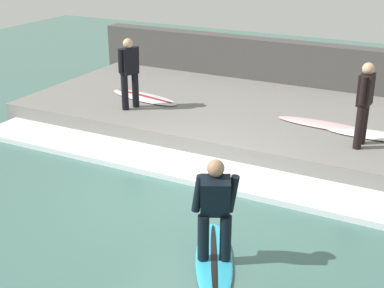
# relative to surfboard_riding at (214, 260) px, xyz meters

# --- Properties ---
(ground_plane) EXTENTS (28.00, 28.00, 0.00)m
(ground_plane) POSITION_rel_surfboard_riding_xyz_m (1.66, 1.36, -0.03)
(ground_plane) COLOR #426B60
(concrete_ledge) EXTENTS (4.40, 10.39, 0.39)m
(concrete_ledge) POSITION_rel_surfboard_riding_xyz_m (5.11, 1.36, 0.16)
(concrete_ledge) COLOR slate
(concrete_ledge) RESTS_ON ground_plane
(back_wall) EXTENTS (0.50, 10.91, 1.44)m
(back_wall) POSITION_rel_surfboard_riding_xyz_m (7.56, 1.36, 0.69)
(back_wall) COLOR #474442
(back_wall) RESTS_ON ground_plane
(wave_foam_crest) EXTENTS (1.06, 9.87, 0.11)m
(wave_foam_crest) POSITION_rel_surfboard_riding_xyz_m (2.38, 1.36, 0.02)
(wave_foam_crest) COLOR silver
(wave_foam_crest) RESTS_ON ground_plane
(surfboard_riding) EXTENTS (1.89, 1.26, 0.07)m
(surfboard_riding) POSITION_rel_surfboard_riding_xyz_m (0.00, 0.00, 0.00)
(surfboard_riding) COLOR #2DADD1
(surfboard_riding) RESTS_ON ground_plane
(surfer_riding) EXTENTS (0.51, 0.56, 1.42)m
(surfer_riding) POSITION_rel_surfboard_riding_xyz_m (-0.00, -0.00, 0.82)
(surfer_riding) COLOR black
(surfer_riding) RESTS_ON surfboard_riding
(surfer_waiting_near) EXTENTS (0.52, 0.24, 1.55)m
(surfer_waiting_near) POSITION_rel_surfboard_riding_xyz_m (4.01, -1.05, 1.23)
(surfer_waiting_near) COLOR black
(surfer_waiting_near) RESTS_ON concrete_ledge
(surfboard_waiting_near) EXTENTS (0.60, 1.90, 0.06)m
(surfboard_waiting_near) POSITION_rel_surfboard_riding_xyz_m (4.62, -1.22, 0.39)
(surfboard_waiting_near) COLOR white
(surfboard_waiting_near) RESTS_ON concrete_ledge
(surfer_waiting_far) EXTENTS (0.50, 0.35, 1.54)m
(surfer_waiting_far) POSITION_rel_surfboard_riding_xyz_m (3.94, 3.86, 1.23)
(surfer_waiting_far) COLOR black
(surfer_waiting_far) RESTS_ON concrete_ledge
(surfboard_waiting_far) EXTENTS (0.92, 1.99, 0.07)m
(surfboard_waiting_far) POSITION_rel_surfboard_riding_xyz_m (4.67, 3.97, 0.39)
(surfboard_waiting_far) COLOR silver
(surfboard_waiting_far) RESTS_ON concrete_ledge
(surfboard_spare) EXTENTS (0.54, 2.05, 0.06)m
(surfboard_spare) POSITION_rel_surfboard_riding_xyz_m (4.74, -0.27, 0.39)
(surfboard_spare) COLOR beige
(surfboard_spare) RESTS_ON concrete_ledge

